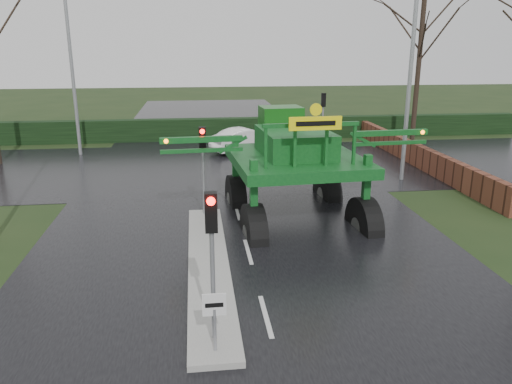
{
  "coord_description": "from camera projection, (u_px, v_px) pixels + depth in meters",
  "views": [
    {
      "loc": [
        -1.58,
        -10.76,
        6.41
      ],
      "look_at": [
        0.26,
        4.05,
        2.0
      ],
      "focal_mm": 35.0,
      "sensor_mm": 36.0,
      "label": 1
    }
  ],
  "objects": [
    {
      "name": "road_cross",
      "position": [
        225.0,
        166.0,
        27.47
      ],
      "size": [
        80.0,
        12.0,
        0.02
      ],
      "primitive_type": "cube",
      "color": "black",
      "rests_on": "ground"
    },
    {
      "name": "street_light_left_far",
      "position": [
        76.0,
        52.0,
        28.61
      ],
      "size": [
        3.85,
        0.3,
        10.0
      ],
      "color": "gray",
      "rests_on": "ground"
    },
    {
      "name": "brick_wall",
      "position": [
        408.0,
        150.0,
        28.54
      ],
      "size": [
        0.4,
        20.0,
        1.2
      ],
      "primitive_type": "cube",
      "color": "#592D1E",
      "rests_on": "ground"
    },
    {
      "name": "keep_left_sign",
      "position": [
        214.0,
        313.0,
        10.36
      ],
      "size": [
        0.5,
        0.07,
        1.35
      ],
      "color": "gray",
      "rests_on": "ground"
    },
    {
      "name": "traffic_signal_far",
      "position": [
        323.0,
        108.0,
        31.32
      ],
      "size": [
        0.26,
        0.33,
        3.52
      ],
      "rotation": [
        0.0,
        0.0,
        3.14
      ],
      "color": "gray",
      "rests_on": "ground"
    },
    {
      "name": "traffic_signal_near",
      "position": [
        212.0,
        236.0,
        10.4
      ],
      "size": [
        0.26,
        0.33,
        3.52
      ],
      "color": "gray",
      "rests_on": "ground"
    },
    {
      "name": "hedge_row",
      "position": [
        217.0,
        129.0,
        34.87
      ],
      "size": [
        44.0,
        0.9,
        1.5
      ],
      "primitive_type": "cube",
      "color": "black",
      "rests_on": "ground"
    },
    {
      "name": "tree_right_far",
      "position": [
        421.0,
        43.0,
        31.92
      ],
      "size": [
        7.0,
        7.0,
        12.05
      ],
      "color": "black",
      "rests_on": "ground"
    },
    {
      "name": "median_island",
      "position": [
        209.0,
        265.0,
        14.92
      ],
      "size": [
        1.2,
        10.0,
        0.16
      ],
      "primitive_type": "cube",
      "color": "gray",
      "rests_on": "ground"
    },
    {
      "name": "street_light_right",
      "position": [
        406.0,
        54.0,
        22.93
      ],
      "size": [
        3.85,
        0.3,
        10.0
      ],
      "color": "gray",
      "rests_on": "ground"
    },
    {
      "name": "ground",
      "position": [
        266.0,
        317.0,
        12.24
      ],
      "size": [
        140.0,
        140.0,
        0.0
      ],
      "primitive_type": "plane",
      "color": "black",
      "rests_on": "ground"
    },
    {
      "name": "white_sedan",
      "position": [
        247.0,
        152.0,
        31.0
      ],
      "size": [
        4.78,
        3.24,
        1.49
      ],
      "primitive_type": "imported",
      "rotation": [
        0.0,
        0.0,
        1.98
      ],
      "color": "white",
      "rests_on": "ground"
    },
    {
      "name": "traffic_signal_mid",
      "position": [
        203.0,
        152.0,
        18.49
      ],
      "size": [
        0.26,
        0.33,
        3.52
      ],
      "color": "gray",
      "rests_on": "ground"
    },
    {
      "name": "crop_sprayer",
      "position": [
        252.0,
        159.0,
        16.93
      ],
      "size": [
        10.2,
        6.67,
        5.71
      ],
      "rotation": [
        0.0,
        0.0,
        0.07
      ],
      "color": "black",
      "rests_on": "ground"
    },
    {
      "name": "road_main",
      "position": [
        233.0,
        198.0,
        21.76
      ],
      "size": [
        14.0,
        80.0,
        0.02
      ],
      "primitive_type": "cube",
      "color": "black",
      "rests_on": "ground"
    }
  ]
}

